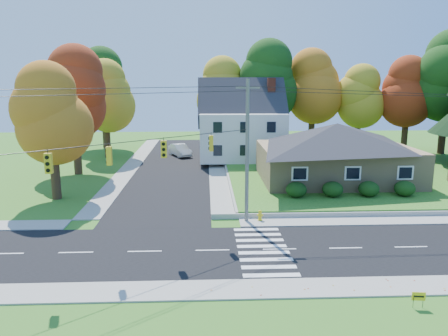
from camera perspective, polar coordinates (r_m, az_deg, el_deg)
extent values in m
plane|color=#3D7923|center=(26.67, 7.27, -10.50)|extent=(120.00, 120.00, 0.00)
cube|color=black|center=(26.67, 7.27, -10.48)|extent=(90.00, 8.00, 0.02)
cube|color=black|center=(51.45, -6.46, 0.32)|extent=(8.00, 44.00, 0.02)
cube|color=#9C9A90|center=(31.29, 5.73, -7.02)|extent=(90.00, 2.00, 0.08)
cube|color=#9C9A90|center=(22.18, 9.50, -15.22)|extent=(90.00, 2.00, 0.08)
cube|color=#3D7923|center=(49.52, 18.12, -0.35)|extent=(30.00, 30.00, 0.50)
cube|color=tan|center=(42.93, 14.33, 0.62)|extent=(14.00, 10.00, 3.20)
pyramid|color=#26262B|center=(42.52, 14.51, 4.20)|extent=(14.60, 10.60, 2.20)
cube|color=silver|center=(52.95, 2.30, 4.30)|extent=(10.00, 8.00, 5.60)
pyramid|color=#26262B|center=(52.60, 2.33, 8.63)|extent=(10.40, 8.40, 2.40)
cube|color=brown|center=(53.14, 6.10, 6.44)|extent=(0.90, 0.90, 9.60)
ellipsoid|color=#163A10|center=(36.03, 9.42, -2.80)|extent=(1.70, 1.70, 1.27)
ellipsoid|color=#163A10|center=(36.76, 14.01, -2.70)|extent=(1.70, 1.70, 1.27)
ellipsoid|color=#163A10|center=(37.72, 18.39, -2.60)|extent=(1.70, 1.70, 1.27)
ellipsoid|color=#163A10|center=(38.89, 22.53, -2.48)|extent=(1.70, 1.70, 1.27)
cylinder|color=#666059|center=(30.10, 3.04, 2.03)|extent=(0.26, 0.26, 10.00)
cube|color=#666059|center=(29.69, 3.13, 10.43)|extent=(1.60, 0.12, 0.12)
cube|color=gold|center=(22.84, -21.94, 0.56)|extent=(0.34, 0.26, 1.00)
cube|color=gold|center=(24.05, -14.75, 1.54)|extent=(0.26, 0.34, 1.00)
cube|color=gold|center=(25.73, -7.86, 2.45)|extent=(0.34, 0.26, 1.00)
cube|color=gold|center=(27.84, -1.68, 3.24)|extent=(0.26, 0.34, 1.00)
cylinder|color=black|center=(24.85, -10.87, 3.54)|extent=(13.02, 10.43, 0.04)
cylinder|color=#3F2A19|center=(58.79, -0.14, 4.94)|extent=(0.80, 0.80, 5.40)
sphere|color=#B29622|center=(58.47, -0.14, 8.74)|extent=(6.72, 6.72, 6.72)
sphere|color=#B29622|center=(58.41, -0.14, 10.38)|extent=(5.91, 5.91, 5.91)
sphere|color=#B29622|center=(58.40, -0.14, 12.03)|extent=(5.11, 5.11, 5.11)
cylinder|color=#3F2A19|center=(58.30, 5.83, 5.27)|extent=(0.86, 0.86, 6.30)
sphere|color=#1B4814|center=(57.98, 5.92, 9.74)|extent=(7.84, 7.84, 7.84)
sphere|color=#1B4814|center=(57.96, 5.96, 11.68)|extent=(6.90, 6.90, 6.90)
sphere|color=#1B4814|center=(58.00, 6.00, 13.61)|extent=(5.96, 5.96, 5.96)
cylinder|color=#3F2A19|center=(60.45, 11.35, 5.11)|extent=(0.83, 0.83, 5.85)
sphere|color=#BE6A1A|center=(60.14, 11.51, 9.11)|extent=(7.28, 7.28, 7.28)
sphere|color=#BE6A1A|center=(60.09, 11.58, 10.84)|extent=(6.41, 6.41, 6.41)
sphere|color=#BE6A1A|center=(60.11, 11.65, 12.58)|extent=(5.53, 5.53, 5.53)
cylinder|color=#3F2A19|center=(61.26, 17.03, 4.49)|extent=(0.77, 0.77, 4.95)
sphere|color=#B29622|center=(60.95, 17.23, 7.82)|extent=(6.16, 6.16, 6.16)
sphere|color=#B29622|center=(60.89, 17.32, 9.27)|extent=(5.42, 5.42, 5.42)
sphere|color=#B29622|center=(60.86, 17.40, 10.71)|extent=(4.68, 4.68, 4.68)
cylinder|color=#3F2A19|center=(62.58, 22.55, 4.46)|extent=(0.80, 0.80, 5.40)
sphere|color=maroon|center=(62.28, 22.82, 8.02)|extent=(6.72, 6.72, 6.72)
sphere|color=maroon|center=(62.22, 22.95, 9.56)|extent=(5.91, 5.91, 5.91)
sphere|color=maroon|center=(62.21, 23.07, 11.10)|extent=(5.11, 5.11, 5.11)
cylinder|color=#3F2A19|center=(62.55, 26.69, 4.73)|extent=(0.89, 0.89, 6.75)
sphere|color=#1B4814|center=(62.27, 27.10, 9.18)|extent=(8.40, 8.40, 8.40)
cylinder|color=#3F2A19|center=(39.20, -21.21, -0.27)|extent=(0.77, 0.77, 4.95)
sphere|color=#BE6A1A|center=(38.68, -21.59, 4.93)|extent=(6.16, 6.16, 6.16)
sphere|color=#BE6A1A|center=(38.55, -21.76, 7.20)|extent=(5.42, 5.42, 5.42)
sphere|color=#BE6A1A|center=(38.49, -21.94, 9.48)|extent=(4.68, 4.68, 4.68)
cylinder|color=#3F2A19|center=(48.82, -18.67, 2.64)|extent=(0.83, 0.83, 5.85)
sphere|color=maroon|center=(48.39, -18.99, 7.59)|extent=(7.28, 7.28, 7.28)
sphere|color=maroon|center=(48.32, -19.13, 9.74)|extent=(6.41, 6.41, 6.41)
sphere|color=maroon|center=(48.32, -19.28, 11.89)|extent=(5.53, 5.53, 5.53)
cylinder|color=#3F2A19|center=(58.20, -15.01, 3.98)|extent=(0.80, 0.80, 5.40)
sphere|color=#B29622|center=(57.85, -15.22, 7.81)|extent=(6.72, 6.72, 6.72)
sphere|color=#B29622|center=(57.77, -15.31, 9.47)|extent=(5.91, 5.91, 5.91)
sphere|color=#B29622|center=(57.75, -15.39, 11.14)|extent=(5.11, 5.11, 5.11)
cylinder|color=#3F2A19|center=(66.34, -15.26, 5.25)|extent=(0.86, 0.86, 6.30)
sphere|color=#1B4814|center=(66.03, -15.47, 9.17)|extent=(7.84, 7.84, 7.84)
sphere|color=#1B4814|center=(65.99, -15.56, 10.87)|extent=(6.90, 6.90, 6.90)
sphere|color=#1B4814|center=(66.01, -15.65, 12.57)|extent=(5.96, 5.96, 5.96)
imported|color=silver|center=(57.62, -5.75, 2.34)|extent=(3.46, 5.00, 1.56)
cylinder|color=gold|center=(31.51, 4.72, -6.84)|extent=(0.37, 0.37, 0.10)
cylinder|color=gold|center=(31.42, 4.73, -6.31)|extent=(0.24, 0.24, 0.56)
sphere|color=gold|center=(31.32, 4.74, -5.72)|extent=(0.26, 0.26, 0.26)
cylinder|color=gold|center=(31.39, 4.73, -6.13)|extent=(0.47, 0.25, 0.12)
cylinder|color=black|center=(21.90, 23.48, -15.83)|extent=(0.02, 0.02, 0.50)
cylinder|color=black|center=(22.09, 24.54, -15.69)|extent=(0.02, 0.02, 0.50)
cube|color=yellow|center=(21.86, 24.08, -15.06)|extent=(0.60, 0.10, 0.40)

